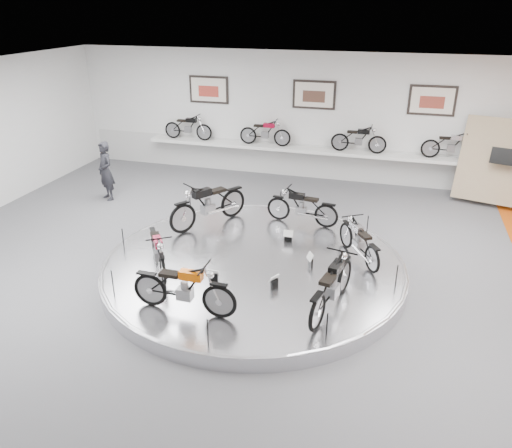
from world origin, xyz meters
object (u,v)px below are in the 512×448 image
(bike_d, at_px, (158,250))
(bike_c, at_px, (208,203))
(shelf, at_px, (310,150))
(bike_f, at_px, (332,285))
(bike_b, at_px, (302,207))
(display_platform, at_px, (254,267))
(bike_a, at_px, (359,240))
(visitor, at_px, (106,171))
(bike_e, at_px, (184,288))

(bike_d, bearing_deg, bike_c, 141.02)
(shelf, xyz_separation_m, bike_d, (-1.77, -7.29, -0.26))
(bike_f, bearing_deg, bike_b, 31.49)
(display_platform, distance_m, bike_a, 2.31)
(bike_b, relative_size, bike_f, 0.91)
(bike_a, xyz_separation_m, visitor, (-7.49, 2.35, 0.12))
(bike_d, bearing_deg, display_platform, 81.77)
(bike_b, bearing_deg, shelf, -75.49)
(display_platform, relative_size, bike_a, 4.30)
(bike_b, bearing_deg, visitor, -1.58)
(bike_b, xyz_separation_m, bike_e, (-1.24, -4.36, 0.03))
(bike_c, bearing_deg, shelf, -165.04)
(display_platform, height_order, bike_a, bike_a)
(bike_d, xyz_separation_m, bike_e, (1.13, -1.27, 0.05))
(bike_c, xyz_separation_m, bike_d, (-0.18, -2.40, -0.12))
(bike_e, bearing_deg, display_platform, 74.00)
(shelf, xyz_separation_m, bike_f, (1.84, -7.78, -0.20))
(display_platform, bearing_deg, bike_f, -36.77)
(bike_a, bearing_deg, bike_f, 139.60)
(bike_f, bearing_deg, display_platform, 65.47)
(bike_b, xyz_separation_m, bike_f, (1.25, -3.58, 0.05))
(bike_d, height_order, bike_f, bike_f)
(bike_c, xyz_separation_m, bike_e, (0.95, -3.67, -0.07))
(bike_a, height_order, bike_d, bike_d)
(bike_a, bearing_deg, visitor, 39.72)
(bike_a, height_order, bike_f, bike_f)
(bike_d, height_order, bike_e, bike_e)
(shelf, xyz_separation_m, bike_a, (2.12, -5.70, -0.26))
(display_platform, xyz_separation_m, bike_f, (1.84, -1.38, 0.65))
(bike_e, bearing_deg, shelf, 86.32)
(bike_b, bearing_deg, bike_f, 115.72)
(bike_c, relative_size, bike_e, 1.14)
(display_platform, relative_size, bike_f, 3.76)
(bike_b, height_order, bike_d, bike_b)
(bike_d, xyz_separation_m, visitor, (-3.60, 3.94, 0.12))
(bike_c, distance_m, bike_d, 2.41)
(display_platform, height_order, bike_f, bike_f)
(bike_b, height_order, bike_e, bike_e)
(shelf, height_order, bike_a, bike_a)
(shelf, height_order, bike_e, bike_e)
(display_platform, relative_size, visitor, 3.72)
(display_platform, distance_m, bike_c, 2.31)
(display_platform, relative_size, bike_d, 4.26)
(bike_a, relative_size, bike_e, 0.90)
(bike_c, distance_m, bike_e, 3.79)
(shelf, relative_size, visitor, 6.40)
(bike_b, relative_size, visitor, 0.90)
(display_platform, distance_m, shelf, 6.46)
(visitor, bearing_deg, bike_a, 16.54)
(bike_c, height_order, bike_e, bike_c)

